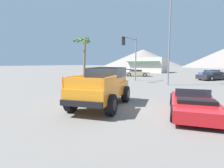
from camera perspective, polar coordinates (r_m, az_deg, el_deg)
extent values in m
plane|color=slate|center=(9.22, -0.40, -7.43)|extent=(320.00, 320.00, 0.00)
cube|color=orange|center=(9.19, -3.45, -1.98)|extent=(3.09, 4.90, 0.68)
cube|color=orange|center=(9.96, -1.62, 3.02)|extent=(2.23, 2.41, 0.81)
cube|color=#1E2833|center=(9.95, -1.63, 3.86)|extent=(2.28, 2.46, 0.52)
cube|color=orange|center=(8.35, -12.42, 1.00)|extent=(0.59, 1.77, 0.48)
cube|color=orange|center=(7.62, -0.52, 0.62)|extent=(0.59, 1.77, 0.48)
cube|color=orange|center=(7.16, -9.58, 0.13)|extent=(1.76, 0.58, 0.48)
cube|color=black|center=(11.40, 0.70, -1.37)|extent=(1.82, 0.67, 0.24)
cube|color=black|center=(7.14, -10.11, -6.40)|extent=(1.82, 0.67, 0.24)
cylinder|color=black|center=(10.90, -5.62, -2.73)|extent=(0.57, 0.99, 0.94)
cylinder|color=#232326|center=(10.90, -5.62, -2.73)|extent=(0.47, 0.59, 0.52)
cylinder|color=black|center=(10.31, 4.46, -3.27)|extent=(0.57, 0.99, 0.94)
cylinder|color=#232326|center=(10.31, 4.46, -3.27)|extent=(0.47, 0.59, 0.52)
cylinder|color=black|center=(8.42, -13.15, -5.70)|extent=(0.57, 0.99, 0.94)
cylinder|color=#232326|center=(8.42, -13.15, -5.70)|extent=(0.47, 0.59, 0.52)
cylinder|color=black|center=(7.64, -0.30, -6.81)|extent=(0.57, 0.99, 0.94)
cylinder|color=#232326|center=(7.64, -0.30, -6.81)|extent=(0.47, 0.59, 0.52)
cube|color=red|center=(8.71, 25.07, -6.14)|extent=(2.96, 4.86, 0.47)
cube|color=#1E2833|center=(9.11, 24.84, -2.78)|extent=(1.52, 0.47, 0.41)
cube|color=black|center=(7.87, 25.85, -5.17)|extent=(1.59, 1.00, 0.16)
cylinder|color=black|center=(10.04, 19.09, -4.73)|extent=(0.38, 0.69, 0.65)
cylinder|color=#9E9EA3|center=(10.04, 19.09, -4.73)|extent=(0.32, 0.41, 0.36)
cylinder|color=black|center=(10.22, 29.07, -5.02)|extent=(0.38, 0.69, 0.65)
cylinder|color=#9E9EA3|center=(10.22, 29.07, -5.02)|extent=(0.32, 0.41, 0.36)
cylinder|color=black|center=(7.30, 19.35, -9.00)|extent=(0.38, 0.69, 0.65)
cylinder|color=#9E9EA3|center=(7.30, 19.35, -9.00)|extent=(0.32, 0.41, 0.36)
cube|color=#334C9E|center=(34.04, 29.91, 2.83)|extent=(4.18, 4.33, 0.57)
cube|color=#334C9E|center=(33.94, 29.83, 3.66)|extent=(2.36, 2.37, 0.42)
cube|color=#1E2833|center=(33.94, 29.84, 3.75)|extent=(2.41, 2.42, 0.25)
cylinder|color=black|center=(35.57, 30.49, 2.70)|extent=(0.60, 0.62, 0.64)
cylinder|color=#9E9EA3|center=(35.57, 30.49, 2.70)|extent=(0.41, 0.42, 0.35)
cylinder|color=black|center=(34.37, 32.47, 2.47)|extent=(0.60, 0.62, 0.64)
cylinder|color=#9E9EA3|center=(34.37, 32.47, 2.47)|extent=(0.41, 0.42, 0.35)
cylinder|color=black|center=(33.79, 27.29, 2.72)|extent=(0.60, 0.62, 0.64)
cylinder|color=#9E9EA3|center=(33.79, 27.29, 2.72)|extent=(0.41, 0.42, 0.35)
cylinder|color=black|center=(32.52, 29.25, 2.48)|extent=(0.60, 0.62, 0.64)
cylinder|color=#9E9EA3|center=(32.52, 29.25, 2.48)|extent=(0.41, 0.42, 0.35)
cube|color=#B7BABF|center=(38.57, 6.06, 4.02)|extent=(4.42, 3.56, 0.53)
cube|color=#B7BABF|center=(38.46, 6.15, 4.70)|extent=(2.26, 2.21, 0.39)
cube|color=#1E2833|center=(38.46, 6.15, 4.77)|extent=(2.31, 2.25, 0.23)
cylinder|color=black|center=(39.20, 4.00, 3.91)|extent=(0.67, 0.51, 0.65)
cylinder|color=#9E9EA3|center=(39.20, 4.00, 3.91)|extent=(0.43, 0.38, 0.36)
cylinder|color=black|center=(40.10, 6.10, 3.96)|extent=(0.67, 0.51, 0.65)
cylinder|color=#9E9EA3|center=(40.10, 6.10, 3.96)|extent=(0.43, 0.38, 0.36)
cylinder|color=black|center=(37.05, 6.01, 3.73)|extent=(0.67, 0.51, 0.65)
cylinder|color=#9E9EA3|center=(37.05, 6.01, 3.73)|extent=(0.43, 0.38, 0.36)
cylinder|color=black|center=(38.00, 8.18, 3.77)|extent=(0.67, 0.51, 0.65)
cylinder|color=#9E9EA3|center=(38.00, 8.18, 3.77)|extent=(0.43, 0.38, 0.36)
cube|color=#232328|center=(27.55, 30.11, 2.11)|extent=(4.02, 4.71, 0.57)
cube|color=#232328|center=(27.44, 30.02, 3.10)|extent=(2.36, 2.44, 0.38)
cube|color=#1E2833|center=(27.43, 30.03, 3.19)|extent=(2.41, 2.49, 0.23)
cylinder|color=black|center=(29.18, 30.47, 2.03)|extent=(0.55, 0.66, 0.65)
cylinder|color=#9E9EA3|center=(29.18, 30.47, 2.03)|extent=(0.40, 0.43, 0.36)
cylinder|color=black|center=(27.03, 26.85, 1.93)|extent=(0.55, 0.66, 0.65)
cylinder|color=#9E9EA3|center=(27.03, 26.85, 1.93)|extent=(0.40, 0.43, 0.36)
cylinder|color=black|center=(25.94, 29.67, 1.60)|extent=(0.55, 0.66, 0.65)
cylinder|color=#9E9EA3|center=(25.94, 29.67, 1.60)|extent=(0.40, 0.43, 0.36)
cube|color=tan|center=(31.29, 8.24, 3.38)|extent=(4.71, 3.26, 0.56)
cube|color=tan|center=(31.27, 8.05, 4.30)|extent=(2.28, 2.10, 0.44)
cube|color=#1E2833|center=(31.27, 8.05, 4.39)|extent=(2.32, 2.15, 0.26)
cylinder|color=black|center=(32.08, 10.74, 3.18)|extent=(0.68, 0.45, 0.64)
cylinder|color=#9E9EA3|center=(32.08, 10.74, 3.18)|extent=(0.41, 0.35, 0.35)
cylinder|color=black|center=(30.43, 10.70, 2.99)|extent=(0.68, 0.45, 0.64)
cylinder|color=#9E9EA3|center=(30.43, 10.70, 2.99)|extent=(0.41, 0.35, 0.35)
cylinder|color=black|center=(32.23, 5.90, 3.27)|extent=(0.68, 0.45, 0.64)
cylinder|color=#9E9EA3|center=(32.23, 5.90, 3.27)|extent=(0.41, 0.35, 0.35)
cylinder|color=black|center=(30.58, 5.60, 3.09)|extent=(0.68, 0.45, 0.64)
cylinder|color=#9E9EA3|center=(30.58, 5.60, 3.09)|extent=(0.41, 0.35, 0.35)
cylinder|color=slate|center=(23.24, 7.73, 7.94)|extent=(0.16, 0.16, 5.53)
cylinder|color=slate|center=(21.80, 5.65, 14.68)|extent=(0.11, 3.69, 0.11)
cube|color=black|center=(20.52, 3.74, 13.79)|extent=(0.26, 0.34, 0.90)
sphere|color=red|center=(20.63, 3.38, 14.51)|extent=(0.20, 0.20, 0.20)
sphere|color=orange|center=(20.60, 3.37, 13.77)|extent=(0.20, 0.20, 0.20)
sphere|color=green|center=(20.56, 3.37, 13.02)|extent=(0.20, 0.20, 0.20)
cylinder|color=slate|center=(19.18, 18.24, 13.10)|extent=(0.14, 0.14, 8.98)
cylinder|color=brown|center=(28.58, -8.96, 8.39)|extent=(0.36, 0.77, 6.24)
cone|color=#427533|center=(28.27, -8.09, 14.34)|extent=(0.58, 1.49, 1.05)
cone|color=#427533|center=(28.81, -7.76, 14.13)|extent=(1.43, 1.20, 1.18)
cone|color=#427533|center=(29.34, -8.26, 13.94)|extent=(1.67, 0.48, 1.27)
cone|color=#427533|center=(29.56, -9.80, 14.00)|extent=(1.32, 1.75, 1.04)
cone|color=#427533|center=(29.15, -11.35, 14.05)|extent=(0.99, 2.17, 1.09)
cone|color=#427533|center=(28.29, -10.61, 14.36)|extent=(1.49, 0.70, 0.94)
cone|color=#427533|center=(27.83, -9.80, 14.49)|extent=(1.71, 1.17, 0.99)
cube|color=beige|center=(45.59, 11.44, 6.12)|extent=(9.18, 5.58, 3.71)
cube|color=#286B4C|center=(42.70, 9.86, 7.21)|extent=(8.27, 0.70, 0.20)
cone|color=gray|center=(151.48, 9.68, 8.38)|extent=(65.00, 65.00, 13.58)
cone|color=gray|center=(126.67, 10.20, 8.33)|extent=(52.20, 52.20, 11.93)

